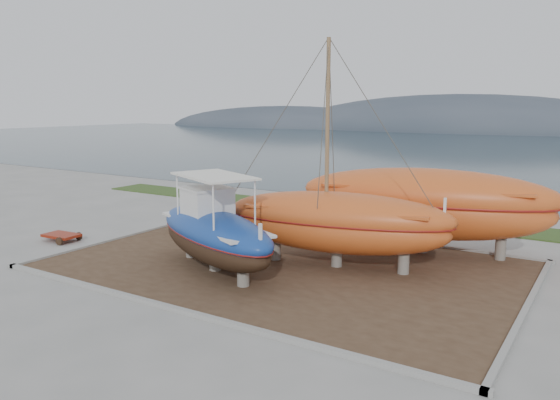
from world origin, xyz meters
The scene contains 10 objects.
ground centered at (0.00, 0.00, 0.00)m, with size 140.00×140.00×0.00m, color gray.
dirt_patch centered at (0.00, 4.00, 0.03)m, with size 18.00×12.00×0.06m, color #422D1E.
curb_frame centered at (0.00, 4.00, 0.07)m, with size 18.60×12.60×0.15m, color gray, non-canonical shape.
grass_strip centered at (0.00, 15.50, 0.04)m, with size 44.00×3.00×0.08m, color #284219.
sea centered at (0.00, 70.00, 0.00)m, with size 260.00×100.00×0.04m, color #1C3038, non-canonical shape.
blue_caique centered at (-1.92, 1.87, 1.95)m, with size 7.84×2.45×3.77m, color navy, non-canonical shape.
white_dinghy centered at (-6.32, 6.45, 0.65)m, with size 3.91×1.46×1.17m, color white, non-canonical shape.
orange_sailboat centered at (1.89, 4.89, 4.53)m, with size 9.20×2.71×8.93m, color #C6521E, non-canonical shape.
orange_bare_hull centered at (4.15, 8.83, 1.86)m, with size 11.01×3.30×3.61m, color #C6521E, non-canonical shape.
red_trailer centered at (-11.20, 1.68, 0.18)m, with size 2.52×1.26×0.36m, color maroon, non-canonical shape.
Camera 1 is at (11.28, -14.23, 6.50)m, focal length 35.00 mm.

